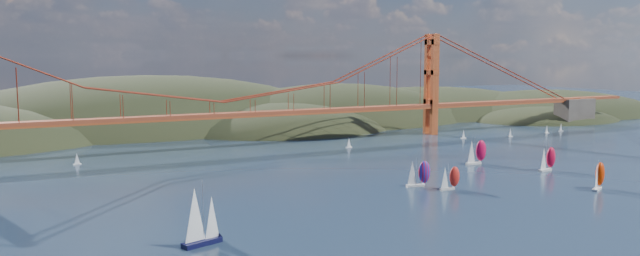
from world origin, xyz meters
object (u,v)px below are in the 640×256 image
at_px(racer_1, 598,175).
at_px(racer_2, 547,158).
at_px(racer_rwb, 418,173).
at_px(racer_0, 450,178).
at_px(sloop_navy, 200,217).
at_px(racer_3, 476,151).

bearing_deg(racer_1, racer_2, 44.44).
bearing_deg(racer_rwb, racer_1, -20.25).
height_order(racer_0, racer_2, racer_2).
height_order(sloop_navy, racer_rwb, sloop_navy).
distance_m(racer_2, racer_3, 27.34).
xyz_separation_m(racer_0, racer_1, (42.66, -22.25, 0.66)).
distance_m(racer_0, racer_3, 52.16).
distance_m(racer_0, racer_rwb, 10.76).
distance_m(racer_1, racer_rwb, 57.75).
height_order(racer_0, racer_rwb, racer_rwb).
bearing_deg(racer_1, racer_0, 126.97).
height_order(sloop_navy, racer_2, sloop_navy).
xyz_separation_m(racer_0, racer_3, (40.35, 33.03, 1.11)).
bearing_deg(racer_2, racer_3, 112.33).
bearing_deg(racer_0, racer_2, 11.64).
distance_m(racer_1, racer_2, 33.80).
bearing_deg(racer_3, racer_2, -59.08).
xyz_separation_m(sloop_navy, racer_rwb, (83.12, 29.92, -2.14)).
relative_size(racer_3, racer_rwb, 1.13).
bearing_deg(sloop_navy, racer_rwb, 1.66).
relative_size(racer_2, racer_rwb, 1.04).
distance_m(sloop_navy, racer_3, 140.20).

